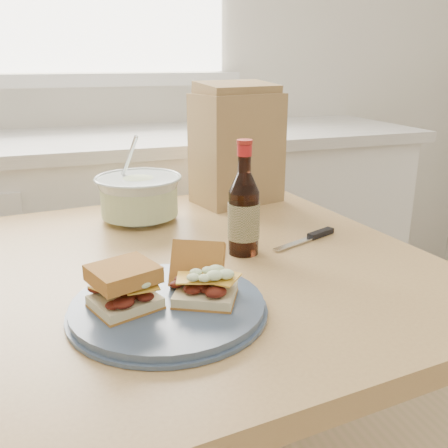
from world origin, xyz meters
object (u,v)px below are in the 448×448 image
object	(u,v)px
plate	(168,307)
beer_bottle	(244,212)
coleslaw_bowl	(139,199)
dining_table	(187,313)
paper_bag	(237,149)

from	to	relation	value
plate	beer_bottle	xyz separation A→B (m)	(0.21, 0.20, 0.08)
coleslaw_bowl	beer_bottle	world-z (taller)	beer_bottle
dining_table	coleslaw_bowl	distance (m)	0.35
dining_table	plate	world-z (taller)	plate
dining_table	coleslaw_bowl	bearing A→B (deg)	91.21
dining_table	plate	size ratio (longest dim) A/B	3.39
coleslaw_bowl	dining_table	bearing A→B (deg)	-83.23
beer_bottle	paper_bag	xyz separation A→B (m)	(0.13, 0.38, 0.06)
dining_table	paper_bag	world-z (taller)	paper_bag
plate	beer_bottle	bearing A→B (deg)	43.87
coleslaw_bowl	plate	bearing A→B (deg)	-95.47
plate	paper_bag	world-z (taller)	paper_bag
beer_bottle	paper_bag	world-z (taller)	paper_bag
paper_bag	coleslaw_bowl	bearing A→B (deg)	-178.12
paper_bag	dining_table	bearing A→B (deg)	-137.69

